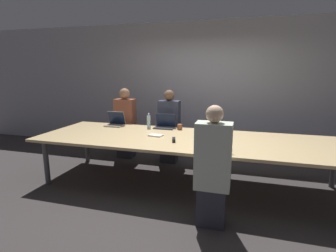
% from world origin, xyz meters
% --- Properties ---
extents(ground_plane, '(24.00, 24.00, 0.00)m').
position_xyz_m(ground_plane, '(0.00, 0.00, 0.00)').
color(ground_plane, '#383333').
extents(curtain_wall, '(12.00, 0.06, 2.80)m').
position_xyz_m(curtain_wall, '(0.00, 1.91, 1.40)').
color(curtain_wall, '#9999A3').
rests_on(curtain_wall, ground_plane).
extents(conference_table, '(4.68, 1.48, 0.76)m').
position_xyz_m(conference_table, '(0.00, 0.00, 0.72)').
color(conference_table, '#D6B77F').
rests_on(conference_table, ground_plane).
extents(laptop_far_left, '(0.33, 0.26, 0.26)m').
position_xyz_m(laptop_far_left, '(-1.51, 0.55, 0.84)').
color(laptop_far_left, gray).
rests_on(laptop_far_left, conference_table).
extents(person_far_left, '(0.40, 0.24, 1.43)m').
position_xyz_m(person_far_left, '(-1.52, 1.01, 0.70)').
color(person_far_left, '#2D2D38').
rests_on(person_far_left, ground_plane).
extents(laptop_near_midright, '(0.31, 0.22, 0.22)m').
position_xyz_m(laptop_near_midright, '(0.51, -0.55, 0.83)').
color(laptop_near_midright, '#333338').
rests_on(laptop_near_midright, conference_table).
extents(person_near_midright, '(0.40, 0.24, 1.41)m').
position_xyz_m(person_near_midright, '(0.48, -0.97, 0.68)').
color(person_near_midright, '#2D2D38').
rests_on(person_near_midright, ground_plane).
extents(cup_near_midright, '(0.09, 0.09, 0.10)m').
position_xyz_m(cup_near_midright, '(0.27, -0.49, 0.81)').
color(cup_near_midright, brown).
rests_on(cup_near_midright, conference_table).
extents(laptop_far_midleft, '(0.37, 0.24, 0.25)m').
position_xyz_m(laptop_far_midleft, '(-0.56, 0.62, 0.84)').
color(laptop_far_midleft, '#333338').
rests_on(laptop_far_midleft, conference_table).
extents(person_far_midleft, '(0.40, 0.24, 1.42)m').
position_xyz_m(person_far_midleft, '(-0.59, 0.98, 0.69)').
color(person_far_midleft, '#2D2D38').
rests_on(person_far_midleft, ground_plane).
extents(cup_far_midleft, '(0.09, 0.09, 0.10)m').
position_xyz_m(cup_far_midleft, '(-0.27, 0.55, 0.81)').
color(cup_far_midleft, brown).
rests_on(cup_far_midleft, conference_table).
extents(bottle_far_midleft, '(0.07, 0.07, 0.27)m').
position_xyz_m(bottle_far_midleft, '(-0.83, 0.51, 0.88)').
color(bottle_far_midleft, '#ADD1E0').
rests_on(bottle_far_midleft, conference_table).
extents(stapler, '(0.08, 0.16, 0.05)m').
position_xyz_m(stapler, '(-0.17, -0.24, 0.79)').
color(stapler, black).
rests_on(stapler, conference_table).
extents(notebook, '(0.23, 0.17, 0.02)m').
position_xyz_m(notebook, '(-0.53, -0.00, 0.77)').
color(notebook, silver).
rests_on(notebook, conference_table).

